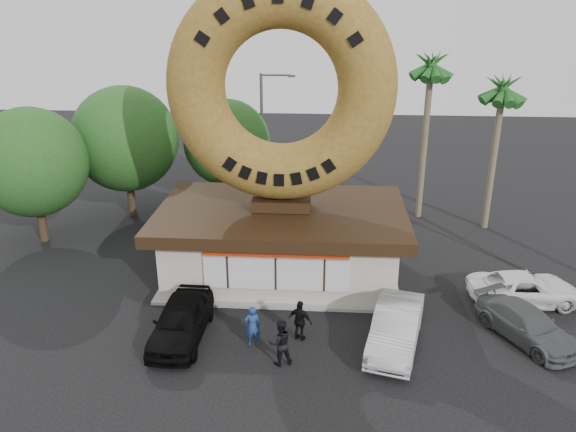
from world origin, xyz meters
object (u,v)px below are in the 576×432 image
(car_black, at_px, (181,320))
(car_white, at_px, (525,288))
(person_left, at_px, (252,326))
(donut_shop, at_px, (282,239))
(street_lamp, at_px, (264,132))
(car_silver, at_px, (396,327))
(giant_donut, at_px, (281,89))
(person_right, at_px, (300,321))
(car_grey, at_px, (527,324))
(person_center, at_px, (280,343))

(car_black, relative_size, car_white, 0.98)
(person_left, height_order, car_white, person_left)
(donut_shop, relative_size, street_lamp, 1.40)
(street_lamp, xyz_separation_m, car_silver, (6.55, -15.50, -3.71))
(street_lamp, distance_m, car_white, 17.59)
(car_silver, distance_m, car_white, 6.84)
(giant_donut, height_order, person_left, giant_donut)
(person_right, bearing_deg, car_grey, -152.02)
(street_lamp, height_order, car_silver, street_lamp)
(street_lamp, bearing_deg, car_grey, -51.91)
(person_right, bearing_deg, person_left, 39.81)
(person_center, bearing_deg, car_white, -171.57)
(donut_shop, distance_m, street_lamp, 10.54)
(giant_donut, xyz_separation_m, person_center, (0.51, -6.94, -7.76))
(car_black, bearing_deg, person_right, 3.33)
(person_left, bearing_deg, person_right, -177.74)
(person_right, height_order, car_grey, person_right)
(person_left, xyz_separation_m, person_center, (1.13, -1.03, 0.04))
(person_center, relative_size, car_silver, 0.37)
(donut_shop, relative_size, car_grey, 2.60)
(donut_shop, relative_size, car_black, 2.46)
(donut_shop, bearing_deg, person_left, -95.99)
(car_white, bearing_deg, giant_donut, 75.11)
(giant_donut, relative_size, car_silver, 2.07)
(car_black, height_order, car_grey, car_black)
(giant_donut, distance_m, car_white, 13.33)
(donut_shop, distance_m, car_white, 10.74)
(car_grey, bearing_deg, giant_donut, 124.93)
(giant_donut, xyz_separation_m, car_silver, (4.69, -5.50, -7.86))
(person_left, bearing_deg, giant_donut, -109.97)
(street_lamp, bearing_deg, giant_donut, -79.49)
(car_silver, bearing_deg, street_lamp, 126.81)
(car_silver, bearing_deg, giant_donut, 144.35)
(street_lamp, distance_m, car_grey, 19.12)
(person_center, relative_size, car_black, 0.38)
(person_left, relative_size, car_black, 0.36)
(giant_donut, relative_size, street_lamp, 1.21)
(car_black, height_order, car_white, car_black)
(car_silver, relative_size, car_white, 1.00)
(donut_shop, height_order, car_silver, donut_shop)
(car_grey, height_order, car_white, car_white)
(person_center, bearing_deg, person_left, -60.86)
(person_left, height_order, car_grey, person_left)
(car_grey, distance_m, car_white, 2.95)
(person_center, bearing_deg, giant_donut, -104.10)
(person_right, relative_size, car_grey, 0.38)
(street_lamp, distance_m, car_black, 16.08)
(person_center, distance_m, car_white, 11.20)
(person_left, height_order, car_black, person_left)
(car_silver, height_order, car_grey, car_silver)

